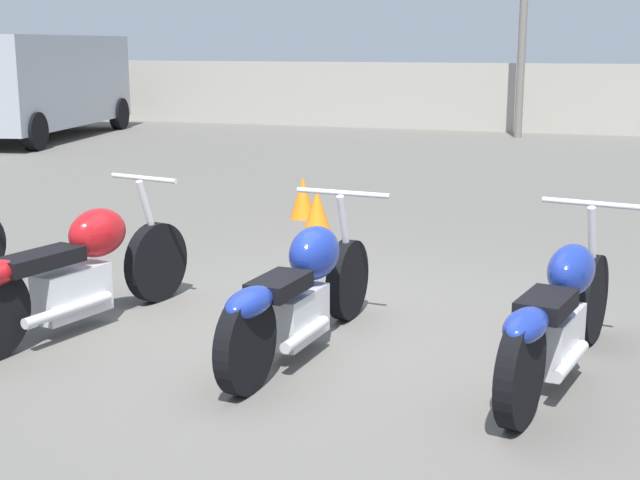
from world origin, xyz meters
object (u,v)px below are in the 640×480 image
Objects in this scene: parked_van at (33,81)px; motorcycle_slot_1 at (75,271)px; traffic_cone_far at (317,215)px; motorcycle_slot_3 at (559,316)px; motorcycle_slot_2 at (300,292)px; traffic_cone_near at (303,198)px.

motorcycle_slot_1 is at bearing -63.10° from parked_van.
traffic_cone_far is (8.61, -7.33, -0.90)m from parked_van.
motorcycle_slot_3 is 4.05× the size of traffic_cone_far.
motorcycle_slot_3 is (1.55, 0.02, -0.00)m from motorcycle_slot_2.
motorcycle_slot_3 reaches higher than traffic_cone_far.
motorcycle_slot_1 is 1.02× the size of motorcycle_slot_3.
motorcycle_slot_3 is 4.48× the size of traffic_cone_near.
motorcycle_slot_1 is 4.56× the size of traffic_cone_near.
motorcycle_slot_3 is at bearing -53.73° from traffic_cone_near.
parked_van is at bearing 147.53° from motorcycle_slot_3.
motorcycle_slot_3 is at bearing 5.66° from motorcycle_slot_2.
motorcycle_slot_2 is 1.00× the size of motorcycle_slot_3.
parked_van is at bearing 139.43° from motorcycle_slot_1.
motorcycle_slot_1 is 1.60m from motorcycle_slot_2.
motorcycle_slot_1 is 13.21m from parked_van.
parked_van is at bearing 142.12° from traffic_cone_near.
motorcycle_slot_3 is at bearing -53.48° from parked_van.
parked_van is 11.08× the size of traffic_cone_far.
motorcycle_slot_2 is 4.46× the size of traffic_cone_near.
motorcycle_slot_2 is at bearing -57.84° from parked_van.
motorcycle_slot_1 reaches higher than motorcycle_slot_2.
motorcycle_slot_3 is at bearing -50.95° from traffic_cone_far.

